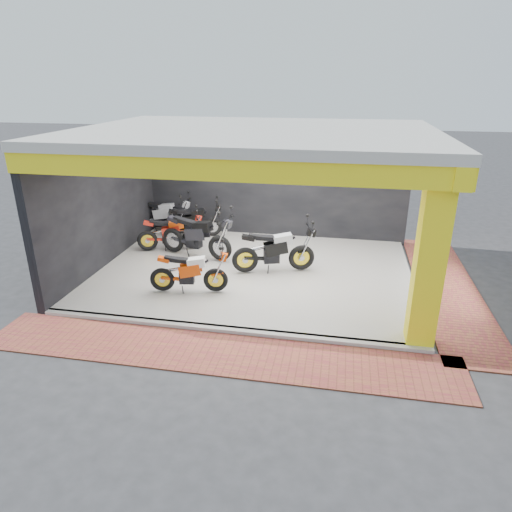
% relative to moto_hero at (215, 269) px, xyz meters
% --- Properties ---
extents(ground, '(80.00, 80.00, 0.00)m').
position_rel_moto_hero_xyz_m(ground, '(0.64, -0.54, -0.69)').
color(ground, '#2D2D30').
rests_on(ground, ground).
extents(showroom_floor, '(8.00, 6.00, 0.10)m').
position_rel_moto_hero_xyz_m(showroom_floor, '(0.64, 1.46, -0.64)').
color(showroom_floor, silver).
rests_on(showroom_floor, ground).
extents(showroom_ceiling, '(8.40, 6.40, 0.20)m').
position_rel_moto_hero_xyz_m(showroom_ceiling, '(0.64, 1.46, 2.91)').
color(showroom_ceiling, beige).
rests_on(showroom_ceiling, corner_column).
extents(back_wall, '(8.20, 0.20, 3.50)m').
position_rel_moto_hero_xyz_m(back_wall, '(0.64, 4.56, 1.06)').
color(back_wall, black).
rests_on(back_wall, ground).
extents(left_wall, '(0.20, 6.20, 3.50)m').
position_rel_moto_hero_xyz_m(left_wall, '(-3.46, 1.46, 1.06)').
color(left_wall, black).
rests_on(left_wall, ground).
extents(corner_column, '(0.50, 0.50, 3.50)m').
position_rel_moto_hero_xyz_m(corner_column, '(4.39, -1.29, 1.06)').
color(corner_column, '#FFEF15').
rests_on(corner_column, ground).
extents(header_beam_front, '(8.40, 0.30, 0.40)m').
position_rel_moto_hero_xyz_m(header_beam_front, '(0.64, -1.54, 2.61)').
color(header_beam_front, '#FFEF15').
rests_on(header_beam_front, corner_column).
extents(header_beam_right, '(0.30, 6.40, 0.40)m').
position_rel_moto_hero_xyz_m(header_beam_right, '(4.64, 1.46, 2.61)').
color(header_beam_right, '#FFEF15').
rests_on(header_beam_right, corner_column).
extents(floor_kerb, '(8.00, 0.20, 0.10)m').
position_rel_moto_hero_xyz_m(floor_kerb, '(0.64, -1.56, -0.64)').
color(floor_kerb, silver).
rests_on(floor_kerb, ground).
extents(paver_front, '(9.00, 1.40, 0.03)m').
position_rel_moto_hero_xyz_m(paver_front, '(0.64, -2.34, -0.67)').
color(paver_front, brown).
rests_on(paver_front, ground).
extents(paver_right, '(1.40, 7.00, 0.03)m').
position_rel_moto_hero_xyz_m(paver_right, '(5.44, 1.46, -0.67)').
color(paver_right, brown).
rests_on(paver_right, ground).
extents(moto_hero, '(2.02, 1.04, 1.18)m').
position_rel_moto_hero_xyz_m(moto_hero, '(0.00, 0.00, 0.00)').
color(moto_hero, '#E54509').
rests_on(moto_hero, showroom_floor).
extents(moto_row_a, '(2.41, 1.47, 1.38)m').
position_rel_moto_hero_xyz_m(moto_row_a, '(1.84, 1.66, 0.10)').
color(moto_row_a, black).
rests_on(moto_row_a, showroom_floor).
extents(moto_row_b, '(2.52, 1.44, 1.45)m').
position_rel_moto_hero_xyz_m(moto_row_b, '(-0.41, 1.91, 0.14)').
color(moto_row_b, black).
rests_on(moto_row_b, showroom_floor).
extents(moto_row_c, '(2.11, 1.34, 1.21)m').
position_rel_moto_hero_xyz_m(moto_row_c, '(-1.46, 2.69, 0.02)').
color(moto_row_c, red).
rests_on(moto_row_c, showroom_floor).
extents(moto_row_d, '(2.08, 1.19, 1.20)m').
position_rel_moto_hero_xyz_m(moto_row_d, '(-1.20, 3.92, 0.01)').
color(moto_row_d, black).
rests_on(moto_row_d, showroom_floor).
extents(moto_row_e, '(2.21, 1.02, 1.31)m').
position_rel_moto_hero_xyz_m(moto_row_e, '(-2.26, 3.97, 0.06)').
color(moto_row_e, '#A4A7AC').
rests_on(moto_row_e, showroom_floor).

